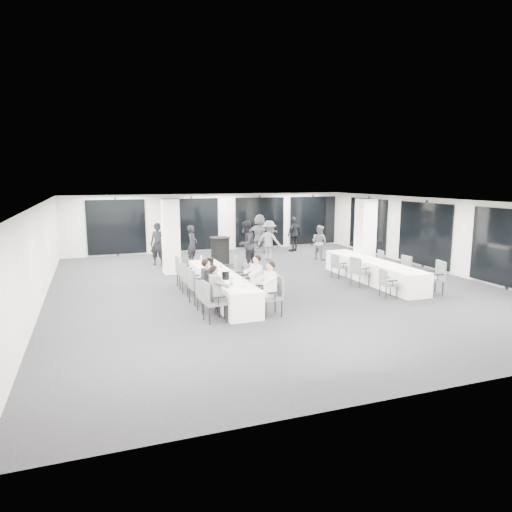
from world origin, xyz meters
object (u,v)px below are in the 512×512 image
Objects in this scene: chair_main_left_far at (182,270)px; chair_main_right_far at (231,268)px; chair_main_left_near at (211,299)px; standing_guest_a at (192,242)px; chair_main_right_second at (260,286)px; cocktail_table at (220,252)px; chair_side_left_mid at (358,270)px; ice_bucket_near at (226,275)px; chair_main_left_mid at (196,284)px; standing_guest_f at (260,231)px; chair_main_right_mid at (250,279)px; chair_main_right_fourth at (242,276)px; chair_side_right_far at (377,261)px; chair_side_left_near at (387,282)px; chair_main_left_second at (204,294)px; ice_bucket_far at (210,262)px; chair_side_right_near at (436,275)px; standing_guest_c at (269,238)px; chair_side_left_far at (338,265)px; standing_guest_g at (158,241)px; standing_guest_d at (294,232)px; chair_side_right_mid at (403,268)px; standing_guest_h at (319,240)px; banquet_table_side at (372,271)px; chair_main_right_near at (274,293)px; chair_main_left_fourth at (188,277)px; standing_guest_b at (246,241)px.

chair_main_right_far is (1.67, 0.03, -0.05)m from chair_main_left_far.
standing_guest_a is (1.20, 7.88, 0.33)m from chair_main_left_near.
chair_main_left_near is 1.08× the size of chair_main_right_second.
chair_main_left_near is 1.97m from chair_main_right_second.
cocktail_table reaches higher than chair_side_left_mid.
chair_main_right_far is at bearing 69.96° from ice_bucket_near.
chair_main_left_mid is 4.21× the size of ice_bucket_near.
standing_guest_f is (3.65, 1.77, 0.14)m from standing_guest_a.
chair_main_right_fourth is at bearing -10.41° from chair_main_right_mid.
chair_side_right_far is at bearing -75.85° from chair_main_right_fourth.
chair_main_left_second is at bearing -87.98° from chair_side_left_near.
chair_main_left_second is at bearing -108.04° from ice_bucket_far.
chair_main_right_second is 0.92× the size of chair_side_right_near.
ice_bucket_far is (-3.68, -4.13, -0.11)m from standing_guest_c.
chair_main_left_near is at bearing 128.08° from chair_main_right_mid.
chair_main_right_second is at bearing 88.09° from chair_main_left_second.
standing_guest_g is (-5.73, 4.68, 0.51)m from chair_side_left_far.
chair_side_left_near is at bearing -33.02° from ice_bucket_far.
standing_guest_d is (2.04, 1.85, -0.03)m from standing_guest_c.
ice_bucket_near is 0.99× the size of ice_bucket_far.
standing_guest_g reaches higher than chair_side_right_mid.
standing_guest_a reaches higher than chair_side_left_far.
standing_guest_a is at bearing 54.69° from standing_guest_h.
chair_main_left_near is at bearing -81.51° from chair_side_left_mid.
chair_main_left_mid is 4.19× the size of ice_bucket_far.
banquet_table_side is 4.79× the size of chair_side_right_near.
chair_side_left_near is at bearing 59.48° from chair_main_left_far.
chair_main_right_far is (-0.01, 3.85, -0.06)m from chair_main_right_near.
cocktail_table reaches higher than chair_main_right_second.
chair_side_right_mid is 9.65m from standing_guest_g.
chair_side_left_mid is 0.49× the size of standing_guest_g.
chair_side_right_far is 6.32m from ice_bucket_far.
chair_main_right_mid reaches higher than chair_main_left_fourth.
chair_main_left_near is 3.66m from ice_bucket_far.
chair_main_left_mid is (-6.36, -0.70, 0.20)m from banquet_table_side.
ice_bucket_near is at bearing 75.75° from chair_main_right_second.
ice_bucket_far is at bearing -117.15° from chair_side_left_near.
chair_side_right_mid is (5.52, 0.87, -0.01)m from chair_main_right_second.
chair_side_left_mid reaches higher than chair_side_left_far.
chair_side_right_near is (7.20, -3.47, 0.00)m from chair_main_left_far.
ice_bucket_near is at bearing 150.29° from chair_main_right_fourth.
chair_main_right_mid is at bearing 83.30° from chair_side_right_mid.
chair_main_left_mid is at bearing -116.39° from ice_bucket_far.
standing_guest_f reaches higher than chair_main_left_far.
chair_side_left_near is (5.54, 0.51, -0.10)m from chair_main_left_near.
chair_main_left_near is at bearing -107.14° from cocktail_table.
banquet_table_side is at bearing 124.49° from standing_guest_f.
standing_guest_b is 8.82× the size of ice_bucket_far.
chair_main_left_second is 0.51× the size of standing_guest_h.
chair_main_right_mid is 0.68m from chair_main_right_fourth.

